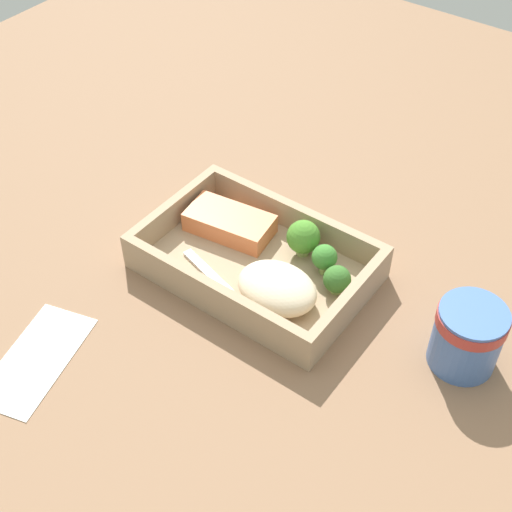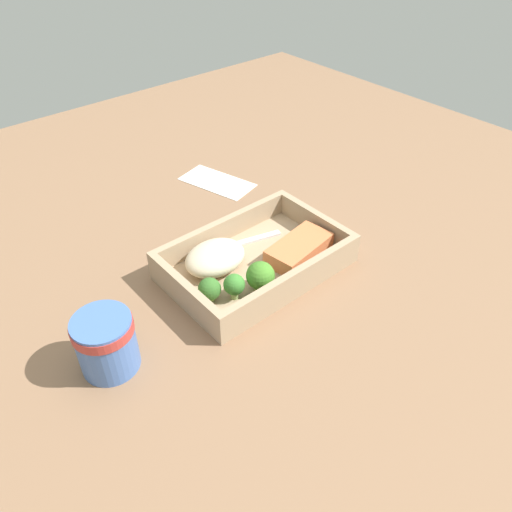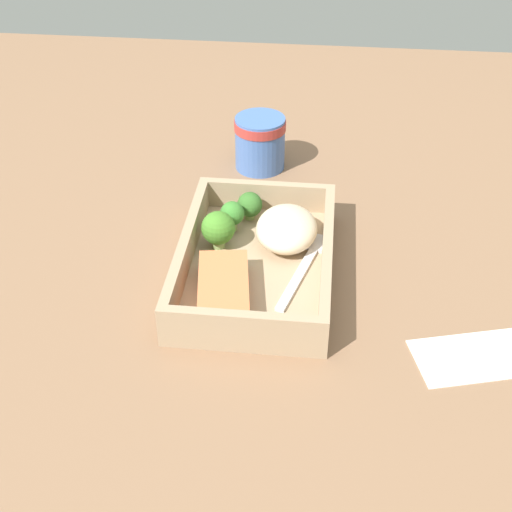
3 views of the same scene
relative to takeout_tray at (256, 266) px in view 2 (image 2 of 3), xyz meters
The scene contains 11 objects.
ground_plane 1.60cm from the takeout_tray, ahead, with size 160.00×160.00×2.00cm, color #846146.
takeout_tray is the anchor object (origin of this frame).
tray_rim 2.52cm from the takeout_tray, ahead, with size 27.91×18.23×3.85cm.
salmon_fillet 7.40cm from the takeout_tray, 154.97° to the left, with size 11.18×5.69×2.75cm, color #DC7645.
mashed_potatoes 6.92cm from the takeout_tray, 31.06° to the right, with size 9.93×7.75×4.05cm, color beige.
broccoli_floret_1 8.93cm from the takeout_tray, 27.63° to the left, with size 3.15×3.15×4.13cm.
broccoli_floret_2 10.96cm from the takeout_tray, 10.75° to the left, with size 3.36×3.36×3.82cm.
broccoli_floret_3 7.06cm from the takeout_tray, 55.37° to the left, with size 4.25×4.25×4.96cm.
fork 5.99cm from the takeout_tray, 86.09° to the right, with size 15.67×5.81×0.44cm.
paper_cup 27.03cm from the takeout_tray, ahead, with size 7.68×7.68×8.06cm.
receipt_slip 28.26cm from the takeout_tray, 114.39° to the right, with size 7.20×14.88×0.24cm, color white.
Camera 2 is at (39.50, 46.13, 51.67)cm, focal length 35.00 mm.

